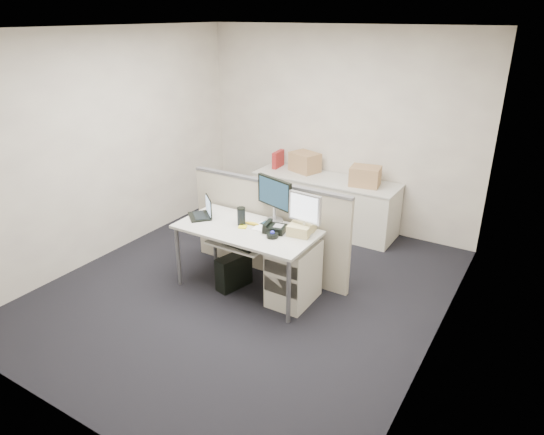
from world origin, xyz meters
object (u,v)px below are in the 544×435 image
Objects in this scene: desk at (247,234)px; monitor_main at (274,200)px; desk_phone at (275,229)px; laptop at (199,208)px.

monitor_main is (0.15, 0.32, 0.31)m from desk.
monitor_main is at bearing 64.89° from desk.
monitor_main is at bearing 110.01° from desk_phone.
monitor_main reaches higher than desk.
laptop is 0.93m from desk_phone.
monitor_main is 0.85m from laptop.
monitor_main is 2.24× the size of desk_phone.
desk is 0.33m from desk_phone.
laptop is at bearing -139.21° from monitor_main.
desk is 0.47m from monitor_main.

